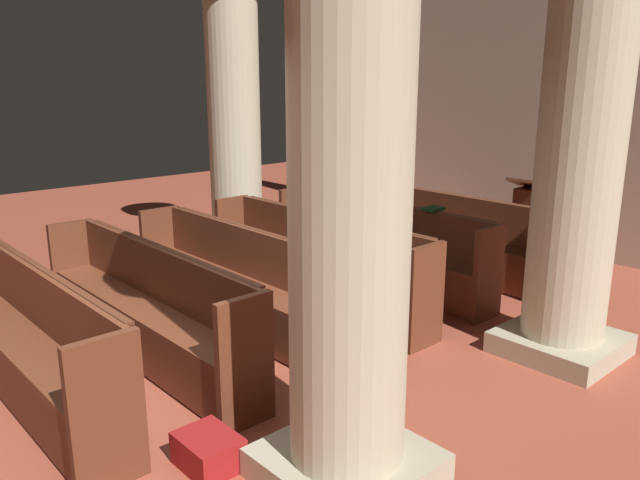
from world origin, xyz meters
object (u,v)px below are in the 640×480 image
at_px(pew_row_3, 239,277).
at_px(pew_row_4, 145,302).
at_px(pew_row_1, 378,242).
at_px(pew_row_2, 315,258).
at_px(pew_row_5, 25,332).
at_px(lectern, 526,227).
at_px(pew_row_0, 431,229).
at_px(hymn_book, 433,209).
at_px(pillar_aisle_side, 583,127).
at_px(pillar_aisle_rear, 350,153).
at_px(kneeler_box_red, 208,451).
at_px(pillar_far_side, 234,107).

xyz_separation_m(pew_row_3, pew_row_4, (0.00, -0.95, 0.00)).
bearing_deg(pew_row_1, pew_row_2, -90.00).
distance_m(pew_row_5, lectern, 5.92).
bearing_deg(pew_row_0, pew_row_1, -90.00).
bearing_deg(hymn_book, pew_row_2, -117.94).
distance_m(pillar_aisle_side, pillar_aisle_rear, 2.58).
xyz_separation_m(pew_row_2, pew_row_4, (0.00, -1.90, 0.00)).
bearing_deg(lectern, kneeler_box_red, -79.38).
relative_size(pillar_aisle_side, pillar_far_side, 1.00).
xyz_separation_m(lectern, kneeler_box_red, (1.01, -5.40, -0.35)).
bearing_deg(pillar_far_side, pillar_aisle_rear, -28.08).
height_order(pew_row_0, lectern, lectern).
xyz_separation_m(pillar_aisle_rear, kneeler_box_red, (-0.65, -0.54, -1.82)).
relative_size(pew_row_5, pillar_far_side, 0.80).
relative_size(pew_row_3, kneeler_box_red, 7.58).
xyz_separation_m(pew_row_4, pew_row_5, (0.00, -0.95, 0.00)).
distance_m(pew_row_0, pillar_far_side, 2.97).
bearing_deg(pew_row_4, pew_row_2, 90.00).
distance_m(pew_row_2, pillar_aisle_side, 2.82).
distance_m(pew_row_4, pillar_aisle_rear, 2.72).
xyz_separation_m(pew_row_3, pew_row_5, (0.00, -1.90, 0.00)).
bearing_deg(pew_row_2, pew_row_3, -90.00).
height_order(pillar_aisle_side, pillar_aisle_rear, same).
distance_m(pew_row_3, pillar_aisle_side, 3.21).
relative_size(pew_row_0, hymn_book, 13.89).
relative_size(pew_row_1, pew_row_5, 1.00).
relative_size(pillar_far_side, kneeler_box_red, 9.46).
xyz_separation_m(pew_row_1, kneeler_box_red, (1.66, -3.32, -0.39)).
relative_size(pew_row_4, lectern, 2.74).
distance_m(pew_row_1, hymn_book, 0.78).
bearing_deg(pillar_aisle_side, pew_row_5, -122.68).
height_order(pew_row_3, pew_row_5, same).
xyz_separation_m(pillar_aisle_rear, lectern, (-1.66, 4.86, -1.47)).
bearing_deg(hymn_book, lectern, 88.64).
height_order(pew_row_3, pillar_aisle_side, pillar_aisle_side).
height_order(pew_row_3, pillar_aisle_rear, pillar_aisle_rear).
bearing_deg(kneeler_box_red, pillar_aisle_side, 78.18).
xyz_separation_m(pew_row_3, pillar_far_side, (-2.26, 1.56, 1.43)).
bearing_deg(pillar_far_side, kneeler_box_red, -37.19).
bearing_deg(pew_row_3, kneeler_box_red, -40.42).
relative_size(pew_row_3, pillar_aisle_side, 0.80).
height_order(pew_row_3, kneeler_box_red, pew_row_3).
height_order(pew_row_1, pillar_aisle_side, pillar_aisle_side).
relative_size(pillar_far_side, lectern, 3.42).
bearing_deg(hymn_book, pew_row_3, -106.11).
height_order(pew_row_1, kneeler_box_red, pew_row_1).
distance_m(pew_row_0, pew_row_4, 3.81).
relative_size(pew_row_1, pew_row_2, 1.00).
bearing_deg(pillar_aisle_side, pew_row_0, 153.44).
xyz_separation_m(pew_row_4, pillar_aisle_rear, (2.31, 0.07, 1.43)).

